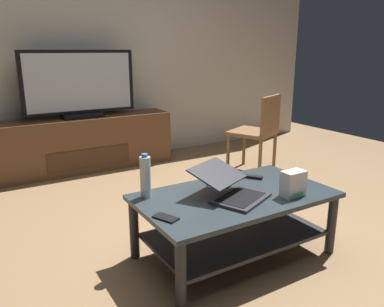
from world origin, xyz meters
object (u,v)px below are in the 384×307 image
object	(u,v)px
cell_phone	(166,218)
coffee_table	(235,213)
media_cabinet	(84,144)
dining_chair	(259,129)
tv_remote	(219,185)
water_bottle_near	(145,177)
soundbar_remote	(251,177)
television	(80,86)
router_box	(293,184)
laptop	(231,188)

from	to	relation	value
cell_phone	coffee_table	bearing A→B (deg)	-13.99
media_cabinet	cell_phone	bearing A→B (deg)	-95.38
dining_chair	tv_remote	bearing A→B (deg)	-139.81
water_bottle_near	cell_phone	size ratio (longest dim) A/B	1.98
tv_remote	soundbar_remote	world-z (taller)	same
tv_remote	soundbar_remote	bearing A→B (deg)	-29.16
media_cabinet	soundbar_remote	world-z (taller)	media_cabinet
cell_phone	television	bearing A→B (deg)	60.53
dining_chair	water_bottle_near	size ratio (longest dim) A/B	3.08
dining_chair	water_bottle_near	world-z (taller)	dining_chair
cell_phone	router_box	bearing A→B (deg)	-31.92
media_cabinet	router_box	world-z (taller)	media_cabinet
dining_chair	tv_remote	distance (m)	1.69
coffee_table	dining_chair	xyz separation A→B (m)	(1.28, 1.26, 0.19)
router_box	cell_phone	distance (m)	0.84
television	soundbar_remote	xyz separation A→B (m)	(0.60, -2.16, -0.50)
television	soundbar_remote	distance (m)	2.29
coffee_table	router_box	world-z (taller)	router_box
water_bottle_near	dining_chair	bearing A→B (deg)	29.57
coffee_table	soundbar_remote	world-z (taller)	soundbar_remote
media_cabinet	tv_remote	xyz separation A→B (m)	(0.31, -2.19, 0.14)
coffee_table	television	world-z (taller)	television
coffee_table	television	xyz separation A→B (m)	(-0.31, 2.34, 0.64)
television	cell_phone	xyz separation A→B (m)	(-0.23, -2.44, -0.51)
television	water_bottle_near	distance (m)	2.14
coffee_table	water_bottle_near	distance (m)	0.62
soundbar_remote	water_bottle_near	bearing A→B (deg)	138.48
media_cabinet	router_box	xyz separation A→B (m)	(0.60, -2.58, 0.21)
television	cell_phone	world-z (taller)	television
coffee_table	soundbar_remote	bearing A→B (deg)	33.04
cell_phone	tv_remote	distance (m)	0.60
coffee_table	cell_phone	world-z (taller)	cell_phone
water_bottle_near	soundbar_remote	distance (m)	0.80
dining_chair	router_box	bearing A→B (deg)	-124.10
television	water_bottle_near	world-z (taller)	television
television	water_bottle_near	size ratio (longest dim) A/B	4.32
dining_chair	soundbar_remote	distance (m)	1.46
router_box	coffee_table	bearing A→B (deg)	143.50
router_box	soundbar_remote	distance (m)	0.40
media_cabinet	router_box	bearing A→B (deg)	-76.92
water_bottle_near	media_cabinet	bearing A→B (deg)	84.78
tv_remote	dining_chair	bearing A→B (deg)	7.92
television	dining_chair	size ratio (longest dim) A/B	1.40
media_cabinet	cell_phone	world-z (taller)	media_cabinet
cell_phone	soundbar_remote	world-z (taller)	soundbar_remote
coffee_table	router_box	distance (m)	0.41
laptop	water_bottle_near	world-z (taller)	water_bottle_near
coffee_table	cell_phone	distance (m)	0.57
soundbar_remote	television	bearing A→B (deg)	68.22
water_bottle_near	soundbar_remote	bearing A→B (deg)	-4.24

